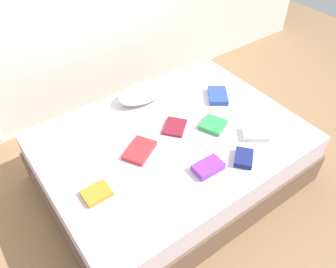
{
  "coord_description": "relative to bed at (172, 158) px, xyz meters",
  "views": [
    {
      "loc": [
        -1.14,
        -1.52,
        2.29
      ],
      "look_at": [
        0.0,
        0.05,
        0.48
      ],
      "focal_mm": 36.31,
      "sensor_mm": 36.0,
      "label": 1
    }
  ],
  "objects": [
    {
      "name": "textbook_red",
      "position": [
        -0.29,
        -0.0,
        0.27
      ],
      "size": [
        0.3,
        0.27,
        0.03
      ],
      "primitive_type": "cube",
      "rotation": [
        0.0,
        0.0,
        0.53
      ],
      "color": "red",
      "rests_on": "bed"
    },
    {
      "name": "textbook_navy",
      "position": [
        0.26,
        -0.5,
        0.27
      ],
      "size": [
        0.21,
        0.2,
        0.04
      ],
      "primitive_type": "cube",
      "rotation": [
        0.0,
        0.0,
        0.7
      ],
      "color": "navy",
      "rests_on": "bed"
    },
    {
      "name": "textbook_green",
      "position": [
        0.33,
        -0.11,
        0.27
      ],
      "size": [
        0.24,
        0.24,
        0.04
      ],
      "primitive_type": "cube",
      "rotation": [
        0.0,
        0.0,
        0.42
      ],
      "color": "green",
      "rests_on": "bed"
    },
    {
      "name": "textbook_orange",
      "position": [
        -0.73,
        -0.16,
        0.27
      ],
      "size": [
        0.18,
        0.14,
        0.03
      ],
      "primitive_type": "cube",
      "rotation": [
        0.0,
        0.0,
        0.01
      ],
      "color": "orange",
      "rests_on": "bed"
    },
    {
      "name": "textbook_maroon",
      "position": [
        0.07,
        0.06,
        0.26
      ],
      "size": [
        0.26,
        0.25,
        0.02
      ],
      "primitive_type": "cube",
      "rotation": [
        0.0,
        0.0,
        0.69
      ],
      "color": "maroon",
      "rests_on": "bed"
    },
    {
      "name": "textbook_white",
      "position": [
        0.52,
        -0.37,
        0.27
      ],
      "size": [
        0.24,
        0.24,
        0.04
      ],
      "primitive_type": "cube",
      "rotation": [
        0.0,
        0.0,
        -0.63
      ],
      "color": "white",
      "rests_on": "bed"
    },
    {
      "name": "ground_plane",
      "position": [
        0.0,
        0.0,
        -0.25
      ],
      "size": [
        8.0,
        8.0,
        0.0
      ],
      "primitive_type": "plane",
      "color": "#93704C"
    },
    {
      "name": "bed",
      "position": [
        0.0,
        0.0,
        0.0
      ],
      "size": [
        2.0,
        1.5,
        0.5
      ],
      "color": "brown",
      "rests_on": "ground"
    },
    {
      "name": "textbook_blue",
      "position": [
        0.61,
        0.15,
        0.28
      ],
      "size": [
        0.26,
        0.28,
        0.05
      ],
      "primitive_type": "cube",
      "rotation": [
        0.0,
        0.0,
        0.95
      ],
      "color": "#2847B7",
      "rests_on": "bed"
    },
    {
      "name": "textbook_purple",
      "position": [
        -0.0,
        -0.42,
        0.28
      ],
      "size": [
        0.21,
        0.13,
        0.05
      ],
      "primitive_type": "cube",
      "rotation": [
        0.0,
        0.0,
        -0.01
      ],
      "color": "purple",
      "rests_on": "bed"
    },
    {
      "name": "pillow",
      "position": [
        0.08,
        0.52,
        0.32
      ],
      "size": [
        0.47,
        0.26,
        0.13
      ],
      "primitive_type": "ellipsoid",
      "color": "white",
      "rests_on": "bed"
    }
  ]
}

